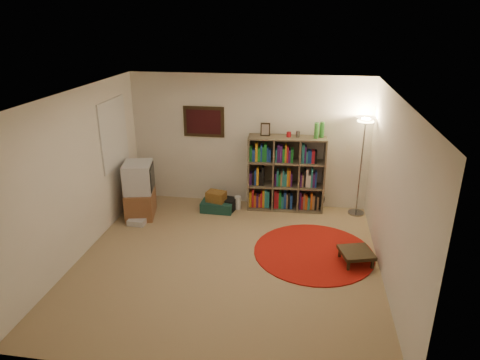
# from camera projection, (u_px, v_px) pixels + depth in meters

# --- Properties ---
(room) EXTENTS (4.54, 4.54, 2.54)m
(room) POSITION_uv_depth(u_px,v_px,m) (223.00, 183.00, 6.06)
(room) COLOR #927955
(room) RESTS_ON ground
(bookshelf) EXTENTS (1.44, 0.48, 1.70)m
(bookshelf) POSITION_uv_depth(u_px,v_px,m) (285.00, 175.00, 8.01)
(bookshelf) COLOR brown
(bookshelf) RESTS_ON ground
(floor_lamp) EXTENTS (0.44, 0.44, 1.83)m
(floor_lamp) POSITION_uv_depth(u_px,v_px,m) (364.00, 135.00, 7.47)
(floor_lamp) COLOR gray
(floor_lamp) RESTS_ON ground
(floor_fan) EXTENTS (0.37, 0.24, 0.42)m
(floor_fan) POSITION_uv_depth(u_px,v_px,m) (315.00, 200.00, 8.09)
(floor_fan) COLOR black
(floor_fan) RESTS_ON ground
(tv_stand) EXTENTS (0.63, 0.79, 1.02)m
(tv_stand) POSITION_uv_depth(u_px,v_px,m) (140.00, 191.00, 7.79)
(tv_stand) COLOR brown
(tv_stand) RESTS_ON ground
(dvd_box) EXTENTS (0.31, 0.27, 0.10)m
(dvd_box) POSITION_uv_depth(u_px,v_px,m) (137.00, 221.00, 7.60)
(dvd_box) COLOR silver
(dvd_box) RESTS_ON ground
(suitcase) EXTENTS (0.60, 0.40, 0.19)m
(suitcase) POSITION_uv_depth(u_px,v_px,m) (217.00, 206.00, 8.11)
(suitcase) COLOR #13352E
(suitcase) RESTS_ON ground
(wicker_basket) EXTENTS (0.39, 0.32, 0.20)m
(wicker_basket) POSITION_uv_depth(u_px,v_px,m) (216.00, 196.00, 8.04)
(wicker_basket) COLOR brown
(wicker_basket) RESTS_ON suitcase
(duffel_bag) EXTENTS (0.37, 0.33, 0.22)m
(duffel_bag) POSITION_uv_depth(u_px,v_px,m) (227.00, 204.00, 8.16)
(duffel_bag) COLOR black
(duffel_bag) RESTS_ON ground
(paper_towel) EXTENTS (0.16, 0.16, 0.25)m
(paper_towel) POSITION_uv_depth(u_px,v_px,m) (238.00, 203.00, 8.18)
(paper_towel) COLOR silver
(paper_towel) RESTS_ON ground
(red_rug) EXTENTS (1.87, 1.87, 0.02)m
(red_rug) POSITION_uv_depth(u_px,v_px,m) (314.00, 252.00, 6.70)
(red_rug) COLOR maroon
(red_rug) RESTS_ON ground
(side_table) EXTENTS (0.57, 0.57, 0.21)m
(side_table) POSITION_uv_depth(u_px,v_px,m) (356.00, 253.00, 6.36)
(side_table) COLOR black
(side_table) RESTS_ON ground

